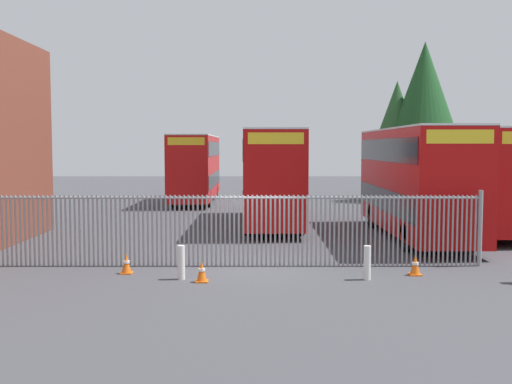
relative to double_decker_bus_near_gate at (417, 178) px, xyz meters
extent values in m
plane|color=#3D3D42|center=(-6.50, 2.01, -2.42)|extent=(100.00, 100.00, 0.00)
cylinder|color=gray|center=(-14.39, -5.99, -1.32)|extent=(0.06, 0.06, 2.20)
cylinder|color=gray|center=(-14.25, -5.99, -1.32)|extent=(0.06, 0.06, 2.20)
cylinder|color=gray|center=(-14.11, -5.99, -1.32)|extent=(0.06, 0.06, 2.20)
cylinder|color=gray|center=(-13.97, -5.99, -1.32)|extent=(0.06, 0.06, 2.20)
cylinder|color=gray|center=(-13.83, -5.99, -1.32)|extent=(0.06, 0.06, 2.20)
cylinder|color=gray|center=(-13.69, -5.99, -1.32)|extent=(0.06, 0.06, 2.20)
cylinder|color=gray|center=(-13.55, -5.99, -1.32)|extent=(0.06, 0.06, 2.20)
cylinder|color=gray|center=(-13.41, -5.99, -1.32)|extent=(0.06, 0.06, 2.20)
cylinder|color=gray|center=(-13.27, -5.99, -1.32)|extent=(0.06, 0.06, 2.20)
cylinder|color=gray|center=(-13.13, -5.99, -1.32)|extent=(0.06, 0.06, 2.20)
cylinder|color=gray|center=(-12.99, -5.99, -1.32)|extent=(0.06, 0.06, 2.20)
cylinder|color=gray|center=(-12.85, -5.99, -1.32)|extent=(0.06, 0.06, 2.20)
cylinder|color=gray|center=(-12.71, -5.99, -1.32)|extent=(0.06, 0.06, 2.20)
cylinder|color=gray|center=(-12.57, -5.99, -1.32)|extent=(0.06, 0.06, 2.20)
cylinder|color=gray|center=(-12.43, -5.99, -1.32)|extent=(0.06, 0.06, 2.20)
cylinder|color=gray|center=(-12.29, -5.99, -1.32)|extent=(0.06, 0.06, 2.20)
cylinder|color=gray|center=(-12.15, -5.99, -1.32)|extent=(0.06, 0.06, 2.20)
cylinder|color=gray|center=(-12.01, -5.99, -1.32)|extent=(0.06, 0.06, 2.20)
cylinder|color=gray|center=(-11.87, -5.99, -1.32)|extent=(0.06, 0.06, 2.20)
cylinder|color=gray|center=(-11.73, -5.99, -1.32)|extent=(0.06, 0.06, 2.20)
cylinder|color=gray|center=(-11.59, -5.99, -1.32)|extent=(0.06, 0.06, 2.20)
cylinder|color=gray|center=(-11.45, -5.99, -1.32)|extent=(0.06, 0.06, 2.20)
cylinder|color=gray|center=(-11.31, -5.99, -1.32)|extent=(0.06, 0.06, 2.20)
cylinder|color=gray|center=(-11.17, -5.99, -1.32)|extent=(0.06, 0.06, 2.20)
cylinder|color=gray|center=(-11.03, -5.99, -1.32)|extent=(0.06, 0.06, 2.20)
cylinder|color=gray|center=(-10.89, -5.99, -1.32)|extent=(0.06, 0.06, 2.20)
cylinder|color=gray|center=(-10.75, -5.99, -1.32)|extent=(0.06, 0.06, 2.20)
cylinder|color=gray|center=(-10.60, -5.99, -1.32)|extent=(0.06, 0.06, 2.20)
cylinder|color=gray|center=(-10.46, -5.99, -1.32)|extent=(0.06, 0.06, 2.20)
cylinder|color=gray|center=(-10.32, -5.99, -1.32)|extent=(0.06, 0.06, 2.20)
cylinder|color=gray|center=(-10.18, -5.99, -1.32)|extent=(0.06, 0.06, 2.20)
cylinder|color=gray|center=(-10.04, -5.99, -1.32)|extent=(0.06, 0.06, 2.20)
cylinder|color=gray|center=(-9.90, -5.99, -1.32)|extent=(0.06, 0.06, 2.20)
cylinder|color=gray|center=(-9.76, -5.99, -1.32)|extent=(0.06, 0.06, 2.20)
cylinder|color=gray|center=(-9.62, -5.99, -1.32)|extent=(0.06, 0.06, 2.20)
cylinder|color=gray|center=(-9.48, -5.99, -1.32)|extent=(0.06, 0.06, 2.20)
cylinder|color=gray|center=(-9.34, -5.99, -1.32)|extent=(0.06, 0.06, 2.20)
cylinder|color=gray|center=(-9.20, -5.99, -1.32)|extent=(0.06, 0.06, 2.20)
cylinder|color=gray|center=(-9.06, -5.99, -1.32)|extent=(0.06, 0.06, 2.20)
cylinder|color=gray|center=(-8.92, -5.99, -1.32)|extent=(0.06, 0.06, 2.20)
cylinder|color=gray|center=(-8.78, -5.99, -1.32)|extent=(0.06, 0.06, 2.20)
cylinder|color=gray|center=(-8.64, -5.99, -1.32)|extent=(0.06, 0.06, 2.20)
cylinder|color=gray|center=(-8.50, -5.99, -1.32)|extent=(0.06, 0.06, 2.20)
cylinder|color=gray|center=(-8.36, -5.99, -1.32)|extent=(0.06, 0.06, 2.20)
cylinder|color=gray|center=(-8.22, -5.99, -1.32)|extent=(0.06, 0.06, 2.20)
cylinder|color=gray|center=(-8.08, -5.99, -1.32)|extent=(0.06, 0.06, 2.20)
cylinder|color=gray|center=(-7.94, -5.99, -1.32)|extent=(0.06, 0.06, 2.20)
cylinder|color=gray|center=(-7.80, -5.99, -1.32)|extent=(0.06, 0.06, 2.20)
cylinder|color=gray|center=(-7.66, -5.99, -1.32)|extent=(0.06, 0.06, 2.20)
cylinder|color=gray|center=(-7.52, -5.99, -1.32)|extent=(0.06, 0.06, 2.20)
cylinder|color=gray|center=(-7.38, -5.99, -1.32)|extent=(0.06, 0.06, 2.20)
cylinder|color=gray|center=(-7.24, -5.99, -1.32)|extent=(0.06, 0.06, 2.20)
cylinder|color=gray|center=(-7.10, -5.99, -1.32)|extent=(0.06, 0.06, 2.20)
cylinder|color=gray|center=(-6.96, -5.99, -1.32)|extent=(0.06, 0.06, 2.20)
cylinder|color=gray|center=(-6.82, -5.99, -1.32)|extent=(0.06, 0.06, 2.20)
cylinder|color=gray|center=(-6.68, -5.99, -1.32)|extent=(0.06, 0.06, 2.20)
cylinder|color=gray|center=(-6.54, -5.99, -1.32)|extent=(0.06, 0.06, 2.20)
cylinder|color=gray|center=(-6.40, -5.99, -1.32)|extent=(0.06, 0.06, 2.20)
cylinder|color=gray|center=(-6.25, -5.99, -1.32)|extent=(0.06, 0.06, 2.20)
cylinder|color=gray|center=(-6.11, -5.99, -1.32)|extent=(0.06, 0.06, 2.20)
cylinder|color=gray|center=(-5.97, -5.99, -1.32)|extent=(0.06, 0.06, 2.20)
cylinder|color=gray|center=(-5.83, -5.99, -1.32)|extent=(0.06, 0.06, 2.20)
cylinder|color=gray|center=(-5.69, -5.99, -1.32)|extent=(0.06, 0.06, 2.20)
cylinder|color=gray|center=(-5.55, -5.99, -1.32)|extent=(0.06, 0.06, 2.20)
cylinder|color=gray|center=(-5.41, -5.99, -1.32)|extent=(0.06, 0.06, 2.20)
cylinder|color=gray|center=(-5.27, -5.99, -1.32)|extent=(0.06, 0.06, 2.20)
cylinder|color=gray|center=(-5.13, -5.99, -1.32)|extent=(0.06, 0.06, 2.20)
cylinder|color=gray|center=(-4.99, -5.99, -1.32)|extent=(0.06, 0.06, 2.20)
cylinder|color=gray|center=(-4.85, -5.99, -1.32)|extent=(0.06, 0.06, 2.20)
cylinder|color=gray|center=(-4.71, -5.99, -1.32)|extent=(0.06, 0.06, 2.20)
cylinder|color=gray|center=(-4.57, -5.99, -1.32)|extent=(0.06, 0.06, 2.20)
cylinder|color=gray|center=(-4.43, -5.99, -1.32)|extent=(0.06, 0.06, 2.20)
cylinder|color=gray|center=(-4.29, -5.99, -1.32)|extent=(0.06, 0.06, 2.20)
cylinder|color=gray|center=(-4.15, -5.99, -1.32)|extent=(0.06, 0.06, 2.20)
cylinder|color=gray|center=(-4.01, -5.99, -1.32)|extent=(0.06, 0.06, 2.20)
cylinder|color=gray|center=(-3.87, -5.99, -1.32)|extent=(0.06, 0.06, 2.20)
cylinder|color=gray|center=(-3.73, -5.99, -1.32)|extent=(0.06, 0.06, 2.20)
cylinder|color=gray|center=(-3.59, -5.99, -1.32)|extent=(0.06, 0.06, 2.20)
cylinder|color=gray|center=(-3.45, -5.99, -1.32)|extent=(0.06, 0.06, 2.20)
cylinder|color=gray|center=(-3.31, -5.99, -1.32)|extent=(0.06, 0.06, 2.20)
cylinder|color=gray|center=(-3.17, -5.99, -1.32)|extent=(0.06, 0.06, 2.20)
cylinder|color=gray|center=(-3.03, -5.99, -1.32)|extent=(0.06, 0.06, 2.20)
cylinder|color=gray|center=(-2.89, -5.99, -1.32)|extent=(0.06, 0.06, 2.20)
cylinder|color=gray|center=(-2.75, -5.99, -1.32)|extent=(0.06, 0.06, 2.20)
cylinder|color=gray|center=(-2.61, -5.99, -1.32)|extent=(0.06, 0.06, 2.20)
cylinder|color=gray|center=(-2.47, -5.99, -1.32)|extent=(0.06, 0.06, 2.20)
cylinder|color=gray|center=(-2.33, -5.99, -1.32)|extent=(0.06, 0.06, 2.20)
cylinder|color=gray|center=(-2.19, -5.99, -1.32)|extent=(0.06, 0.06, 2.20)
cylinder|color=gray|center=(-2.04, -5.99, -1.32)|extent=(0.06, 0.06, 2.20)
cylinder|color=gray|center=(-1.90, -5.99, -1.32)|extent=(0.06, 0.06, 2.20)
cylinder|color=gray|center=(-1.76, -5.99, -1.32)|extent=(0.06, 0.06, 2.20)
cylinder|color=gray|center=(-1.62, -5.99, -1.32)|extent=(0.06, 0.06, 2.20)
cylinder|color=gray|center=(-1.48, -5.99, -1.32)|extent=(0.06, 0.06, 2.20)
cylinder|color=gray|center=(-1.34, -5.99, -1.32)|extent=(0.06, 0.06, 2.20)
cylinder|color=gray|center=(-1.20, -5.99, -1.32)|extent=(0.06, 0.06, 2.20)
cylinder|color=gray|center=(-1.06, -5.99, -1.32)|extent=(0.06, 0.06, 2.20)
cylinder|color=gray|center=(-0.92, -5.99, -1.32)|extent=(0.06, 0.06, 2.20)
cylinder|color=gray|center=(-0.78, -5.99, -1.32)|extent=(0.06, 0.06, 2.20)
cylinder|color=gray|center=(-0.64, -5.99, -1.32)|extent=(0.06, 0.06, 2.20)
cylinder|color=gray|center=(-0.50, -5.99, -1.32)|extent=(0.06, 0.06, 2.20)
cylinder|color=gray|center=(-0.36, -5.99, -1.32)|extent=(0.06, 0.06, 2.20)
cylinder|color=gray|center=(-0.22, -5.99, -1.32)|extent=(0.06, 0.06, 2.20)
cylinder|color=gray|center=(-0.08, -5.99, -1.32)|extent=(0.06, 0.06, 2.20)
cylinder|color=gray|center=(0.06, -5.99, -1.32)|extent=(0.06, 0.06, 2.20)
cylinder|color=gray|center=(0.20, -5.99, -1.32)|extent=(0.06, 0.06, 2.20)
cylinder|color=gray|center=(0.34, -5.99, -1.32)|extent=(0.06, 0.06, 2.20)
cylinder|color=gray|center=(0.48, -5.99, -1.32)|extent=(0.06, 0.06, 2.20)
cylinder|color=gray|center=(-7.03, -5.99, -0.30)|extent=(15.01, 0.07, 0.07)
cylinder|color=gray|center=(0.48, -5.99, -1.25)|extent=(0.14, 0.14, 2.35)
cube|color=#B70C0C|center=(0.00, 0.01, -0.07)|extent=(2.50, 10.80, 4.00)
cube|color=black|center=(0.00, 0.01, -0.87)|extent=(2.54, 10.37, 0.90)
cube|color=black|center=(0.00, 0.01, 1.13)|extent=(2.54, 10.37, 0.90)
cube|color=yellow|center=(0.00, -5.34, 1.58)|extent=(2.12, 0.12, 0.44)
cube|color=silver|center=(0.00, 0.01, 1.96)|extent=(2.50, 10.80, 0.08)
cylinder|color=black|center=(-1.10, -3.34, -1.90)|extent=(0.30, 1.04, 1.04)
cylinder|color=black|center=(1.10, -3.34, -1.90)|extent=(0.30, 1.04, 1.04)
cylinder|color=black|center=(-1.10, 2.98, -1.90)|extent=(0.30, 1.04, 1.04)
cylinder|color=black|center=(1.10, 2.98, -1.90)|extent=(0.30, 1.04, 1.04)
cube|color=#B70C0C|center=(3.34, 2.39, -0.07)|extent=(2.50, 10.80, 4.00)
cube|color=black|center=(3.34, 2.39, -0.87)|extent=(2.54, 10.37, 0.90)
cube|color=black|center=(3.34, 2.39, 1.13)|extent=(2.54, 10.37, 0.90)
cube|color=silver|center=(3.34, 2.39, 1.96)|extent=(2.50, 10.80, 0.08)
cylinder|color=black|center=(2.24, -0.96, -1.90)|extent=(0.30, 1.04, 1.04)
cylinder|color=black|center=(2.24, 5.36, -1.90)|extent=(0.30, 1.04, 1.04)
cylinder|color=black|center=(4.44, 5.36, -1.90)|extent=(0.30, 1.04, 1.04)
cube|color=#B70C0C|center=(-5.67, 3.97, -0.07)|extent=(2.50, 10.80, 4.00)
cube|color=black|center=(-5.67, 3.97, -0.87)|extent=(2.54, 10.37, 0.90)
cube|color=black|center=(-5.67, 3.97, 1.13)|extent=(2.54, 10.37, 0.90)
cube|color=yellow|center=(-5.67, -1.38, 1.58)|extent=(2.12, 0.12, 0.44)
cube|color=silver|center=(-5.67, 3.97, 1.96)|extent=(2.50, 10.80, 0.08)
cylinder|color=black|center=(-6.77, 0.63, -1.90)|extent=(0.30, 1.04, 1.04)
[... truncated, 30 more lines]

